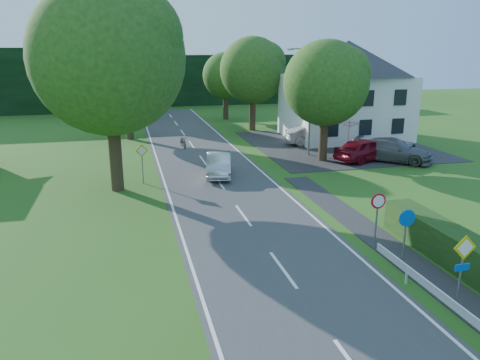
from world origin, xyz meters
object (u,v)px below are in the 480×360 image
object	(u,v)px
moving_car	(219,165)
streetlight	(309,97)
motorcycle	(183,142)
parasol	(349,134)
parked_car_red	(365,149)
parked_car_silver_a	(317,135)
parked_car_silver_b	(391,146)
parked_car_grey	(393,150)

from	to	relation	value
moving_car	streetlight	bearing A→B (deg)	41.22
motorcycle	parasol	xyz separation A→B (m)	(13.32, -3.09, 0.64)
parked_car_red	parked_car_silver_a	world-z (taller)	parked_car_silver_a
streetlight	parked_car_silver_b	bearing A→B (deg)	-12.66
parked_car_red	parked_car_silver_a	xyz separation A→B (m)	(-1.12, 6.29, 0.01)
moving_car	motorcycle	xyz separation A→B (m)	(-1.11, 9.42, -0.25)
parked_car_red	moving_car	bearing A→B (deg)	79.00
parked_car_silver_a	parked_car_grey	distance (m)	7.52
motorcycle	parked_car_silver_a	xyz separation A→B (m)	(11.11, -1.61, 0.38)
moving_car	parked_car_silver_b	xyz separation A→B (m)	(14.14, 2.97, -0.05)
parked_car_silver_a	parasol	xyz separation A→B (m)	(2.21, -1.48, 0.26)
streetlight	parked_car_red	world-z (taller)	streetlight
motorcycle	streetlight	bearing A→B (deg)	-36.03
parked_car_red	parked_car_grey	xyz separation A→B (m)	(1.86, -0.62, -0.03)
parked_car_red	parked_car_silver_b	xyz separation A→B (m)	(3.02, 1.45, -0.17)
moving_car	parked_car_red	xyz separation A→B (m)	(11.12, 1.52, 0.12)
parasol	parked_car_red	bearing A→B (deg)	-102.79
motorcycle	parked_car_silver_b	xyz separation A→B (m)	(15.25, -6.45, 0.20)
parked_car_red	parked_car_silver_a	bearing A→B (deg)	-8.66
parked_car_silver_b	moving_car	bearing A→B (deg)	71.01
streetlight	parked_car_grey	world-z (taller)	streetlight
parked_car_silver_a	parked_car_silver_b	size ratio (longest dim) A/B	1.08
moving_car	parked_car_silver_a	bearing A→B (deg)	49.66
parked_car_silver_a	moving_car	bearing A→B (deg)	136.10
parked_car_red	parked_car_silver_b	size ratio (longest dim) A/B	1.02
parked_car_silver_b	parasol	xyz separation A→B (m)	(-1.92, 3.36, 0.44)
moving_car	parked_car_silver_a	xyz separation A→B (m)	(10.00, 7.81, 0.13)
moving_car	parked_car_grey	distance (m)	13.01
motorcycle	parked_car_silver_a	size ratio (longest dim) A/B	0.35
parked_car_silver_b	streetlight	bearing A→B (deg)	46.50
streetlight	parasol	xyz separation A→B (m)	(4.45, 1.93, -3.32)
moving_car	parasol	xyz separation A→B (m)	(12.21, 6.33, 0.39)
streetlight	parasol	world-z (taller)	streetlight
moving_car	parasol	world-z (taller)	parasol
moving_car	motorcycle	distance (m)	9.49
moving_car	parked_car_red	world-z (taller)	parked_car_red
parasol	motorcycle	bearing A→B (deg)	166.94
motorcycle	parasol	size ratio (longest dim) A/B	0.73
parked_car_silver_a	parked_car_silver_b	distance (m)	6.37
motorcycle	parked_car_silver_a	bearing A→B (deg)	-14.79
moving_car	parked_car_grey	size ratio (longest dim) A/B	0.79
parked_car_grey	parked_car_silver_b	size ratio (longest dim) A/B	1.15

